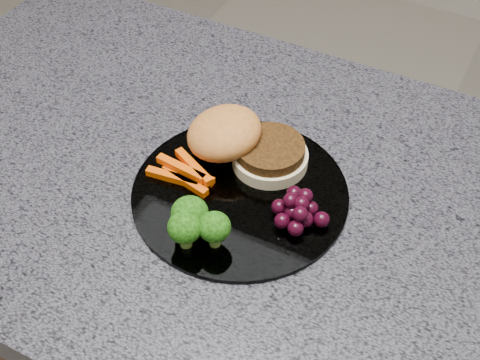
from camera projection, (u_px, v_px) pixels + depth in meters
name	position (u px, v px, depth m)	size (l,w,h in m)	color
countertop	(308.00, 222.00, 0.80)	(1.20, 0.60, 0.04)	#53525D
plate	(240.00, 193.00, 0.80)	(0.26, 0.26, 0.01)	white
burger	(240.00, 143.00, 0.82)	(0.17, 0.12, 0.05)	beige
carrot_sticks	(184.00, 173.00, 0.81)	(0.09, 0.05, 0.02)	#E55003
broccoli	(195.00, 222.00, 0.73)	(0.07, 0.06, 0.05)	olive
grape_bunch	(298.00, 210.00, 0.76)	(0.07, 0.07, 0.03)	black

